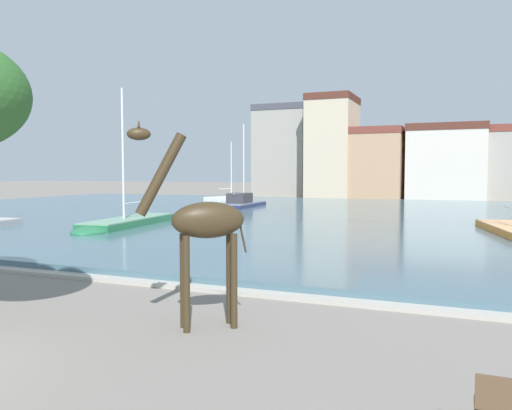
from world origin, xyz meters
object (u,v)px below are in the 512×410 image
giraffe_statue (202,224)px  sailboat_green (122,225)px  sailboat_navy (244,204)px  sailboat_white (232,199)px

giraffe_statue → sailboat_green: 19.01m
sailboat_navy → sailboat_green: size_ratio=0.85×
sailboat_navy → sailboat_white: 10.64m
sailboat_white → sailboat_green: sailboat_green is taller
giraffe_statue → sailboat_green: sailboat_green is taller
sailboat_navy → sailboat_green: (0.51, -18.22, -0.11)m
sailboat_white → sailboat_navy: bearing=-59.7°
giraffe_statue → sailboat_white: size_ratio=0.66×
giraffe_statue → sailboat_green: size_ratio=0.49×
sailboat_navy → sailboat_white: (-5.36, 9.19, -0.12)m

